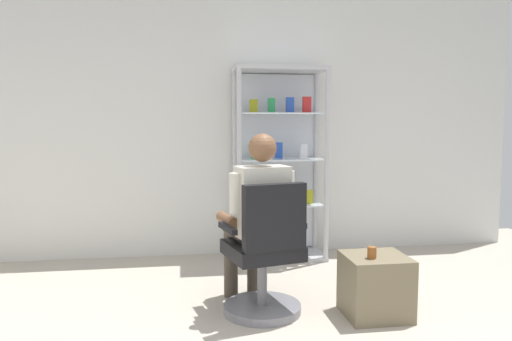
% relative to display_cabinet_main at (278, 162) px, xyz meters
% --- Properties ---
extents(back_wall, '(6.00, 0.10, 2.70)m').
position_rel_display_cabinet_main_xyz_m(back_wall, '(-0.40, 0.24, 0.39)').
color(back_wall, silver).
rests_on(back_wall, ground).
extents(display_cabinet_main, '(0.90, 0.45, 1.90)m').
position_rel_display_cabinet_main_xyz_m(display_cabinet_main, '(0.00, 0.00, 0.00)').
color(display_cabinet_main, '#B7B7BC').
rests_on(display_cabinet_main, ground).
extents(office_chair, '(0.61, 0.58, 0.96)m').
position_rel_display_cabinet_main_xyz_m(office_chair, '(-0.39, -1.49, -0.57)').
color(office_chair, slate).
rests_on(office_chair, ground).
extents(seated_shopkeeper, '(0.55, 0.62, 1.29)m').
position_rel_display_cabinet_main_xyz_m(seated_shopkeeper, '(-0.43, -1.33, -0.25)').
color(seated_shopkeeper, '#3F382D').
rests_on(seated_shopkeeper, ground).
extents(storage_crate, '(0.43, 0.41, 0.43)m').
position_rel_display_cabinet_main_xyz_m(storage_crate, '(0.38, -1.62, -0.75)').
color(storage_crate, '#72664C').
rests_on(storage_crate, ground).
extents(tea_glass, '(0.06, 0.06, 0.08)m').
position_rel_display_cabinet_main_xyz_m(tea_glass, '(0.32, -1.67, -0.49)').
color(tea_glass, brown).
rests_on(tea_glass, storage_crate).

